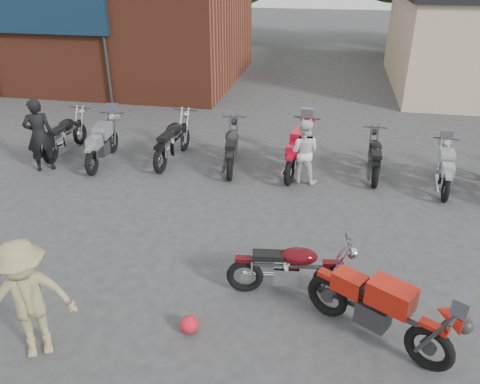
% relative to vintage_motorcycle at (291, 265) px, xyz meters
% --- Properties ---
extents(ground, '(90.00, 90.00, 0.00)m').
position_rel_vintage_motorcycle_xyz_m(ground, '(-0.67, -0.56, -0.54)').
color(ground, '#353537').
extents(brick_building, '(12.00, 8.00, 4.00)m').
position_rel_vintage_motorcycle_xyz_m(brick_building, '(-9.67, 13.44, 1.46)').
color(brick_building, brown).
rests_on(brick_building, ground).
extents(vintage_motorcycle, '(1.94, 0.84, 1.09)m').
position_rel_vintage_motorcycle_xyz_m(vintage_motorcycle, '(0.00, 0.00, 0.00)').
color(vintage_motorcycle, '#45080D').
rests_on(vintage_motorcycle, ground).
extents(sportbike, '(2.18, 1.70, 1.23)m').
position_rel_vintage_motorcycle_xyz_m(sportbike, '(1.28, -0.79, 0.07)').
color(sportbike, '#B71C0F').
rests_on(sportbike, ground).
extents(helmet, '(0.28, 0.28, 0.25)m').
position_rel_vintage_motorcycle_xyz_m(helmet, '(-1.33, -1.13, -0.42)').
color(helmet, red).
rests_on(helmet, ground).
extents(person_dark, '(0.80, 0.73, 1.83)m').
position_rel_vintage_motorcycle_xyz_m(person_dark, '(-6.54, 3.67, 0.37)').
color(person_dark, black).
rests_on(person_dark, ground).
extents(person_light, '(0.79, 0.64, 1.54)m').
position_rel_vintage_motorcycle_xyz_m(person_light, '(-0.13, 4.20, 0.23)').
color(person_light, silver).
rests_on(person_light, ground).
extents(person_tan, '(1.32, 1.14, 1.77)m').
position_rel_vintage_motorcycle_xyz_m(person_tan, '(-3.23, -1.89, 0.34)').
color(person_tan, '#8E8257').
rests_on(person_tan, ground).
extents(row_bike_0, '(0.73, 2.00, 1.15)m').
position_rel_vintage_motorcycle_xyz_m(row_bike_0, '(-6.57, 4.81, 0.03)').
color(row_bike_0, black).
rests_on(row_bike_0, ground).
extents(row_bike_1, '(0.87, 2.11, 1.19)m').
position_rel_vintage_motorcycle_xyz_m(row_bike_1, '(-5.28, 4.38, 0.05)').
color(row_bike_1, gray).
rests_on(row_bike_1, ground).
extents(row_bike_2, '(0.87, 2.19, 1.24)m').
position_rel_vintage_motorcycle_xyz_m(row_bike_2, '(-3.54, 4.85, 0.08)').
color(row_bike_2, black).
rests_on(row_bike_2, ground).
extents(row_bike_3, '(0.96, 2.12, 1.19)m').
position_rel_vintage_motorcycle_xyz_m(row_bike_3, '(-1.94, 4.71, 0.05)').
color(row_bike_3, black).
rests_on(row_bike_3, ground).
extents(row_bike_4, '(0.99, 2.22, 1.24)m').
position_rel_vintage_motorcycle_xyz_m(row_bike_4, '(-0.30, 4.77, 0.08)').
color(row_bike_4, '#B80F27').
rests_on(row_bike_4, ground).
extents(row_bike_5, '(0.62, 1.87, 1.08)m').
position_rel_vintage_motorcycle_xyz_m(row_bike_5, '(1.56, 4.90, -0.00)').
color(row_bike_5, black).
rests_on(row_bike_5, ground).
extents(row_bike_6, '(0.79, 1.88, 1.06)m').
position_rel_vintage_motorcycle_xyz_m(row_bike_6, '(3.09, 4.47, -0.02)').
color(row_bike_6, '#9899A6').
rests_on(row_bike_6, ground).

